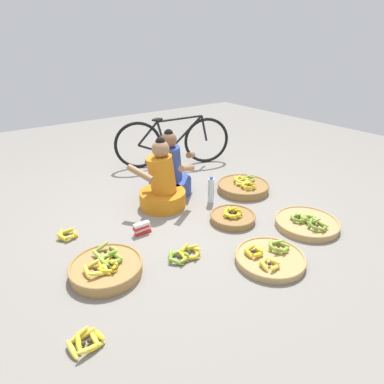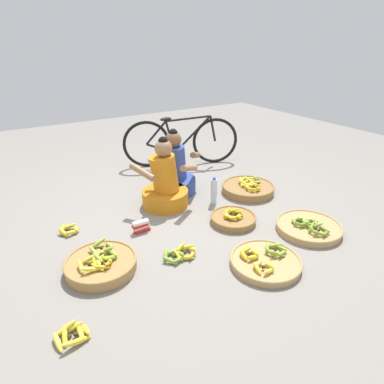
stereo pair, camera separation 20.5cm
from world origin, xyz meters
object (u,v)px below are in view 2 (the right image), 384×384
(bicycle_leaning, at_px, (181,142))
(banana_basket_back_right, at_px, (309,227))
(water_bottle, at_px, (214,191))
(banana_basket_near_bicycle, at_px, (248,188))
(loose_bananas_mid_right, at_px, (69,230))
(banana_basket_back_left, at_px, (101,264))
(vendor_woman_behind, at_px, (174,173))
(banana_basket_front_right, at_px, (233,218))
(loose_bananas_front_center, at_px, (180,254))
(packet_carton_stack, at_px, (141,226))
(vendor_woman_front, at_px, (165,184))
(loose_bananas_near_vendor, at_px, (72,335))
(banana_basket_back_center, at_px, (265,261))

(bicycle_leaning, xyz_separation_m, banana_basket_back_right, (0.12, -2.29, -0.32))
(water_bottle, bearing_deg, banana_basket_near_bicycle, 1.69)
(loose_bananas_mid_right, bearing_deg, banana_basket_back_left, -82.43)
(banana_basket_back_left, relative_size, banana_basket_near_bicycle, 0.92)
(vendor_woman_behind, height_order, loose_bananas_mid_right, vendor_woman_behind)
(banana_basket_front_right, height_order, water_bottle, water_bottle)
(banana_basket_back_left, bearing_deg, loose_bananas_front_center, -17.01)
(vendor_woman_behind, xyz_separation_m, loose_bananas_front_center, (-0.62, -1.20, -0.22))
(water_bottle, relative_size, packet_carton_stack, 1.80)
(vendor_woman_front, distance_m, loose_bananas_front_center, 1.03)
(banana_basket_back_left, bearing_deg, loose_bananas_near_vendor, -122.79)
(vendor_woman_behind, relative_size, banana_basket_back_left, 1.35)
(banana_basket_back_left, relative_size, loose_bananas_front_center, 1.72)
(vendor_woman_behind, xyz_separation_m, loose_bananas_near_vendor, (-1.62, -1.58, -0.22))
(water_bottle, bearing_deg, banana_basket_back_left, -161.54)
(vendor_woman_behind, relative_size, banana_basket_back_right, 1.25)
(banana_basket_back_center, xyz_separation_m, water_bottle, (0.29, 1.16, 0.11))
(banana_basket_back_right, bearing_deg, vendor_woman_front, 127.31)
(banana_basket_near_bicycle, bearing_deg, bicycle_leaning, 98.82)
(banana_basket_back_left, xyz_separation_m, banana_basket_back_right, (1.93, -0.49, -0.02))
(bicycle_leaning, relative_size, loose_bananas_front_center, 4.68)
(loose_bananas_mid_right, height_order, water_bottle, water_bottle)
(loose_bananas_near_vendor, xyz_separation_m, water_bottle, (1.85, 1.07, 0.12))
(packet_carton_stack, bearing_deg, loose_bananas_mid_right, 149.97)
(banana_basket_near_bicycle, relative_size, banana_basket_back_center, 1.08)
(banana_basket_front_right, height_order, banana_basket_back_center, banana_basket_front_right)
(banana_basket_back_left, bearing_deg, packet_carton_stack, 35.29)
(loose_bananas_front_center, bearing_deg, banana_basket_back_right, -12.99)
(loose_bananas_near_vendor, bearing_deg, vendor_woman_behind, 44.29)
(banana_basket_back_right, distance_m, banana_basket_near_bicycle, 1.01)
(bicycle_leaning, height_order, banana_basket_back_left, bicycle_leaning)
(loose_bananas_front_center, relative_size, water_bottle, 1.07)
(banana_basket_back_left, relative_size, loose_bananas_mid_right, 2.79)
(banana_basket_back_center, height_order, loose_bananas_near_vendor, banana_basket_back_center)
(vendor_woman_behind, xyz_separation_m, banana_basket_back_right, (0.68, -1.50, -0.21))
(vendor_woman_behind, relative_size, loose_bananas_front_center, 2.32)
(vendor_woman_front, height_order, banana_basket_back_left, vendor_woman_front)
(banana_basket_back_right, bearing_deg, banana_basket_back_left, 165.68)
(banana_basket_back_left, bearing_deg, banana_basket_back_center, -29.41)
(banana_basket_front_right, bearing_deg, banana_basket_back_right, -44.73)
(water_bottle, bearing_deg, loose_bananas_front_center, -140.87)
(bicycle_leaning, bearing_deg, banana_basket_near_bicycle, -81.18)
(banana_basket_near_bicycle, distance_m, loose_bananas_front_center, 1.55)
(vendor_woman_front, xyz_separation_m, loose_bananas_front_center, (-0.35, -0.94, -0.23))
(loose_bananas_near_vendor, bearing_deg, banana_basket_back_left, 57.21)
(vendor_woman_front, xyz_separation_m, bicycle_leaning, (0.82, 1.05, 0.10))
(loose_bananas_near_vendor, relative_size, loose_bananas_front_center, 0.65)
(banana_basket_back_left, distance_m, loose_bananas_near_vendor, 0.69)
(banana_basket_near_bicycle, bearing_deg, vendor_woman_behind, 146.67)
(banana_basket_back_left, distance_m, banana_basket_back_right, 1.99)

